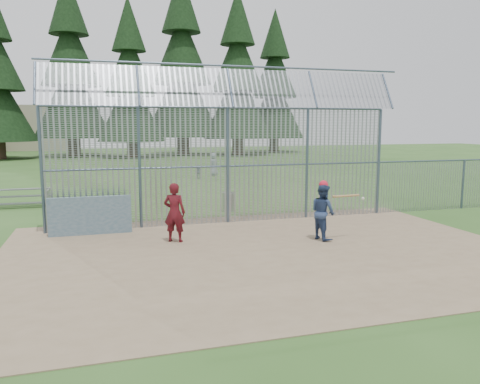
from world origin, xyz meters
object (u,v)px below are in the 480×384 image
object	(u,v)px
onlooker	(175,212)
bleacher	(13,198)
trash_can	(229,202)
dugout_wall	(90,216)
batter	(323,212)

from	to	relation	value
onlooker	bleacher	size ratio (longest dim) A/B	0.58
trash_can	bleacher	size ratio (longest dim) A/B	0.27
dugout_wall	onlooker	distance (m)	2.91
trash_can	dugout_wall	bearing A→B (deg)	-152.19
dugout_wall	trash_can	world-z (taller)	dugout_wall
dugout_wall	trash_can	size ratio (longest dim) A/B	3.05
dugout_wall	batter	bearing A→B (deg)	-21.34
dugout_wall	trash_can	distance (m)	5.91
dugout_wall	onlooker	bearing A→B (deg)	-34.57
dugout_wall	bleacher	distance (m)	6.98
batter	onlooker	world-z (taller)	onlooker
dugout_wall	batter	world-z (taller)	batter
onlooker	trash_can	xyz separation A→B (m)	(2.83, 4.40, -0.51)
batter	trash_can	size ratio (longest dim) A/B	2.03
trash_can	batter	bearing A→B (deg)	-74.85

